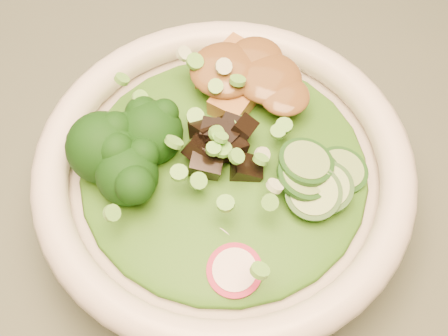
% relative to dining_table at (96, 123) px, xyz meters
% --- Properties ---
extents(floor, '(4.00, 4.00, 0.00)m').
position_rel_dining_table_xyz_m(floor, '(0.00, 0.00, -0.64)').
color(floor, '#52361C').
rests_on(floor, ground).
extents(dining_table, '(1.20, 0.80, 0.75)m').
position_rel_dining_table_xyz_m(dining_table, '(0.00, 0.00, 0.00)').
color(dining_table, black).
rests_on(dining_table, ground).
extents(salad_bowl, '(0.26, 0.26, 0.07)m').
position_rel_dining_table_xyz_m(salad_bowl, '(0.18, -0.09, 0.15)').
color(salad_bowl, white).
rests_on(salad_bowl, dining_table).
extents(lettuce_bed, '(0.20, 0.20, 0.02)m').
position_rel_dining_table_xyz_m(lettuce_bed, '(0.18, -0.09, 0.17)').
color(lettuce_bed, '#1C5612').
rests_on(lettuce_bed, salad_bowl).
extents(broccoli_florets, '(0.08, 0.07, 0.04)m').
position_rel_dining_table_xyz_m(broccoli_florets, '(0.13, -0.10, 0.19)').
color(broccoli_florets, black).
rests_on(broccoli_florets, salad_bowl).
extents(radish_slices, '(0.11, 0.04, 0.02)m').
position_rel_dining_table_xyz_m(radish_slices, '(0.20, -0.15, 0.18)').
color(radish_slices, maroon).
rests_on(radish_slices, salad_bowl).
extents(cucumber_slices, '(0.07, 0.07, 0.03)m').
position_rel_dining_table_xyz_m(cucumber_slices, '(0.25, -0.07, 0.18)').
color(cucumber_slices, '#98C66E').
rests_on(cucumber_slices, salad_bowl).
extents(mushroom_heap, '(0.07, 0.07, 0.04)m').
position_rel_dining_table_xyz_m(mushroom_heap, '(0.18, -0.08, 0.19)').
color(mushroom_heap, black).
rests_on(mushroom_heap, salad_bowl).
extents(tofu_cubes, '(0.09, 0.06, 0.03)m').
position_rel_dining_table_xyz_m(tofu_cubes, '(0.17, -0.03, 0.18)').
color(tofu_cubes, '#AA6C38').
rests_on(tofu_cubes, salad_bowl).
extents(peanut_sauce, '(0.07, 0.05, 0.02)m').
position_rel_dining_table_xyz_m(peanut_sauce, '(0.17, -0.03, 0.20)').
color(peanut_sauce, brown).
rests_on(peanut_sauce, tofu_cubes).
extents(scallion_garnish, '(0.18, 0.18, 0.02)m').
position_rel_dining_table_xyz_m(scallion_garnish, '(0.18, -0.09, 0.19)').
color(scallion_garnish, '#65BC42').
rests_on(scallion_garnish, salad_bowl).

